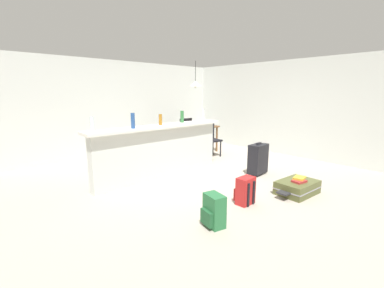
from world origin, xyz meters
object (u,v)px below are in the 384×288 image
(dining_table, at_px, (196,129))
(suitcase_upright_black, at_px, (258,159))
(dining_chair_near_partition, at_px, (210,137))
(bottle_amber, at_px, (160,120))
(pendant_lamp, at_px, (195,84))
(book_stack, at_px, (299,179))
(suitcase_flat_olive, at_px, (297,187))
(bottle_blue, at_px, (133,121))
(bottle_green, at_px, (182,117))
(backpack_red, at_px, (245,191))
(bottle_clear, at_px, (92,124))
(dining_chair_far_side, at_px, (184,132))
(bottle_white, at_px, (203,115))
(backpack_green, at_px, (214,211))

(dining_table, relative_size, suitcase_upright_black, 1.64)
(dining_chair_near_partition, relative_size, suitcase_upright_black, 1.39)
(bottle_amber, distance_m, dining_table, 2.40)
(pendant_lamp, bearing_deg, book_stack, -104.24)
(dining_chair_near_partition, distance_m, suitcase_flat_olive, 3.02)
(bottle_blue, bearing_deg, bottle_green, 6.19)
(suitcase_flat_olive, relative_size, backpack_red, 2.01)
(bottle_green, distance_m, dining_table, 1.89)
(suitcase_flat_olive, distance_m, suitcase_upright_black, 1.17)
(bottle_clear, relative_size, bottle_blue, 0.88)
(book_stack, bearing_deg, bottle_blue, 128.45)
(pendant_lamp, bearing_deg, bottle_blue, -155.25)
(bottle_clear, bearing_deg, book_stack, -43.93)
(bottle_green, bearing_deg, pendant_lamp, 37.76)
(bottle_blue, xyz_separation_m, suitcase_flat_olive, (1.77, -2.21, -1.07))
(backpack_red, bearing_deg, bottle_green, 77.19)
(bottle_clear, height_order, dining_table, bottle_clear)
(bottle_clear, bearing_deg, dining_chair_far_side, 25.76)
(dining_table, bearing_deg, bottle_clear, -161.80)
(bottle_white, distance_m, dining_chair_near_partition, 1.22)
(bottle_blue, bearing_deg, backpack_red, -66.91)
(suitcase_upright_black, bearing_deg, book_stack, -111.41)
(bottle_blue, bearing_deg, backpack_green, -91.69)
(bottle_clear, bearing_deg, dining_chair_near_partition, 9.01)
(bottle_white, distance_m, dining_table, 1.54)
(dining_chair_far_side, bearing_deg, suitcase_flat_olive, -103.07)
(dining_chair_near_partition, height_order, dining_chair_far_side, same)
(pendant_lamp, relative_size, backpack_red, 1.71)
(dining_chair_far_side, bearing_deg, bottle_clear, -154.24)
(book_stack, bearing_deg, bottle_clear, 136.07)
(dining_chair_near_partition, height_order, suitcase_upright_black, dining_chair_near_partition)
(bottle_clear, height_order, suitcase_upright_black, bottle_clear)
(bottle_blue, distance_m, suitcase_flat_olive, 3.03)
(bottle_amber, relative_size, bottle_white, 0.78)
(backpack_red, bearing_deg, suitcase_flat_olive, -19.43)
(bottle_amber, xyz_separation_m, dining_chair_near_partition, (2.01, 0.57, -0.63))
(bottle_blue, relative_size, backpack_green, 0.65)
(dining_chair_near_partition, xyz_separation_m, book_stack, (-0.89, -2.89, -0.26))
(book_stack, bearing_deg, dining_chair_near_partition, 72.92)
(bottle_amber, xyz_separation_m, bottle_green, (0.60, 0.05, 0.02))
(bottle_clear, height_order, bottle_amber, bottle_clear)
(bottle_amber, distance_m, suitcase_upright_black, 2.14)
(bottle_amber, distance_m, bottle_white, 1.17)
(bottle_amber, height_order, dining_chair_near_partition, bottle_amber)
(dining_chair_near_partition, xyz_separation_m, dining_chair_far_side, (0.03, 1.09, 0.00))
(bottle_amber, bearing_deg, dining_chair_near_partition, 15.83)
(backpack_red, relative_size, book_stack, 1.32)
(suitcase_flat_olive, distance_m, backpack_green, 1.85)
(bottle_green, bearing_deg, dining_chair_near_partition, 20.10)
(bottle_white, height_order, backpack_red, bottle_white)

